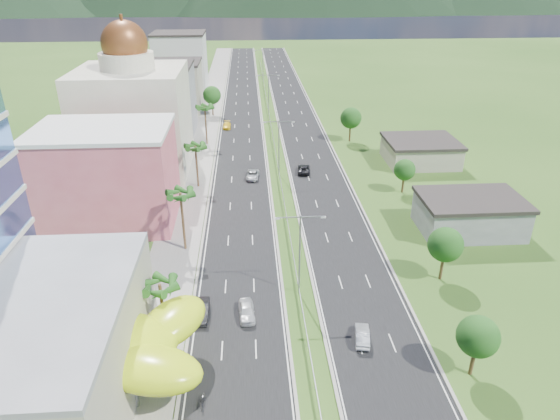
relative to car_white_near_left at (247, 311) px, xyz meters
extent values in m
plane|color=#2D5119|center=(6.62, -5.70, -0.81)|extent=(500.00, 500.00, 0.00)
cube|color=black|center=(-0.88, 84.30, -0.79)|extent=(11.00, 260.00, 0.04)
cube|color=black|center=(14.12, 84.30, -0.79)|extent=(11.00, 260.00, 0.04)
cube|color=gray|center=(-10.38, 84.30, -0.75)|extent=(7.00, 260.00, 0.12)
cube|color=gray|center=(6.62, 66.30, -0.19)|extent=(0.08, 216.00, 0.28)
cube|color=gray|center=(6.62, 168.30, -0.46)|extent=(0.10, 0.12, 0.70)
cylinder|color=gray|center=(6.62, 4.30, 4.69)|extent=(0.20, 0.20, 11.00)
cube|color=gray|center=(5.18, 4.30, 9.99)|extent=(2.88, 0.12, 0.12)
cube|color=gray|center=(8.06, 4.30, 9.99)|extent=(2.88, 0.12, 0.12)
cube|color=silver|center=(3.90, 4.30, 9.89)|extent=(0.60, 0.25, 0.18)
cube|color=silver|center=(9.34, 4.30, 9.89)|extent=(0.60, 0.25, 0.18)
cylinder|color=gray|center=(6.62, 44.30, 4.69)|extent=(0.20, 0.20, 11.00)
cube|color=gray|center=(5.18, 44.30, 9.99)|extent=(2.88, 0.12, 0.12)
cube|color=gray|center=(8.06, 44.30, 9.99)|extent=(2.88, 0.12, 0.12)
cube|color=silver|center=(3.90, 44.30, 9.89)|extent=(0.60, 0.25, 0.18)
cube|color=silver|center=(9.34, 44.30, 9.89)|extent=(0.60, 0.25, 0.18)
cylinder|color=gray|center=(6.62, 89.30, 4.69)|extent=(0.20, 0.20, 11.00)
cube|color=gray|center=(5.18, 89.30, 9.99)|extent=(2.88, 0.12, 0.12)
cube|color=gray|center=(8.06, 89.30, 9.99)|extent=(2.88, 0.12, 0.12)
cube|color=silver|center=(3.90, 89.30, 9.89)|extent=(0.60, 0.25, 0.18)
cube|color=silver|center=(9.34, 89.30, 9.89)|extent=(0.60, 0.25, 0.18)
cylinder|color=gray|center=(6.62, 134.30, 4.69)|extent=(0.20, 0.20, 11.00)
cube|color=gray|center=(5.18, 134.30, 9.99)|extent=(2.88, 0.12, 0.12)
cube|color=gray|center=(8.06, 134.30, 9.99)|extent=(2.88, 0.12, 0.12)
cube|color=silver|center=(3.90, 134.30, 9.89)|extent=(0.60, 0.25, 0.18)
cube|color=silver|center=(9.34, 134.30, 9.89)|extent=(0.60, 0.25, 0.18)
cylinder|color=gray|center=(-17.38, -7.70, 1.19)|extent=(0.50, 0.50, 4.00)
cylinder|color=gray|center=(-10.38, -12.70, 1.19)|extent=(0.50, 0.50, 4.00)
cylinder|color=gray|center=(-14.38, -15.70, 1.19)|extent=(0.50, 0.50, 4.00)
cylinder|color=gray|center=(-8.38, -7.70, 1.19)|extent=(0.50, 0.50, 4.00)
cube|color=#C65162|center=(-21.38, 26.30, 6.69)|extent=(20.00, 15.00, 15.00)
cube|color=beige|center=(-21.38, 49.30, 9.19)|extent=(20.00, 20.00, 20.00)
cylinder|color=beige|center=(-21.38, 49.30, 20.69)|extent=(10.00, 10.00, 3.00)
sphere|color=brown|center=(-21.38, 49.30, 23.69)|extent=(8.40, 8.40, 8.40)
cube|color=gray|center=(-20.38, 74.30, 7.19)|extent=(16.00, 15.00, 16.00)
cube|color=#A29D86|center=(-20.38, 96.30, 5.69)|extent=(16.00, 15.00, 13.00)
cube|color=silver|center=(-20.38, 119.30, 8.19)|extent=(16.00, 15.00, 18.00)
cube|color=gray|center=(34.62, 19.30, 1.69)|extent=(15.00, 10.00, 5.00)
cube|color=#A29D86|center=(36.62, 49.30, 1.39)|extent=(14.00, 12.00, 4.40)
cylinder|color=#47301C|center=(-8.88, -3.70, 2.94)|extent=(0.36, 0.36, 7.50)
cylinder|color=#47301C|center=(-8.88, 16.30, 3.69)|extent=(0.36, 0.36, 9.00)
cylinder|color=#47301C|center=(-8.88, 39.30, 3.19)|extent=(0.36, 0.36, 8.00)
cylinder|color=#47301C|center=(-8.88, 64.30, 3.59)|extent=(0.36, 0.36, 8.80)
cylinder|color=#47301C|center=(-8.88, 89.30, 1.64)|extent=(0.40, 0.40, 4.90)
sphere|color=#23581B|center=(-8.88, 89.30, 4.79)|extent=(4.90, 4.90, 4.90)
cylinder|color=#47301C|center=(22.62, -10.70, 1.29)|extent=(0.40, 0.40, 4.20)
sphere|color=#23581B|center=(22.62, -10.70, 3.99)|extent=(4.20, 4.20, 4.20)
cylinder|color=#47301C|center=(25.62, 6.30, 1.47)|extent=(0.40, 0.40, 4.55)
sphere|color=#23581B|center=(25.62, 6.30, 4.39)|extent=(4.55, 4.55, 4.55)
cylinder|color=#47301C|center=(28.62, 34.30, 1.12)|extent=(0.40, 0.40, 3.85)
sphere|color=#23581B|center=(28.62, 34.30, 3.59)|extent=(3.85, 3.85, 3.85)
cylinder|color=#47301C|center=(24.62, 64.30, 1.64)|extent=(0.40, 0.40, 4.90)
sphere|color=#23581B|center=(24.62, 64.30, 4.79)|extent=(4.90, 4.90, 4.90)
imported|color=silver|center=(0.00, 0.00, 0.00)|extent=(2.12, 4.62, 1.53)
imported|color=black|center=(-5.30, 0.41, 0.02)|extent=(1.67, 4.76, 1.57)
imported|color=#9B9FA3|center=(1.37, 42.69, -0.07)|extent=(2.76, 5.18, 1.39)
imported|color=yellow|center=(-4.65, 76.75, -0.08)|extent=(1.98, 4.76, 1.37)
imported|color=#B4B6BC|center=(12.70, -5.05, -0.07)|extent=(2.17, 4.41, 1.39)
imported|color=black|center=(11.67, 45.15, -0.05)|extent=(2.88, 5.36, 1.43)
imported|color=black|center=(-4.18, -13.02, -0.12)|extent=(0.67, 2.05, 1.30)
camera|label=1|loc=(0.83, -47.57, 36.48)|focal=32.00mm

